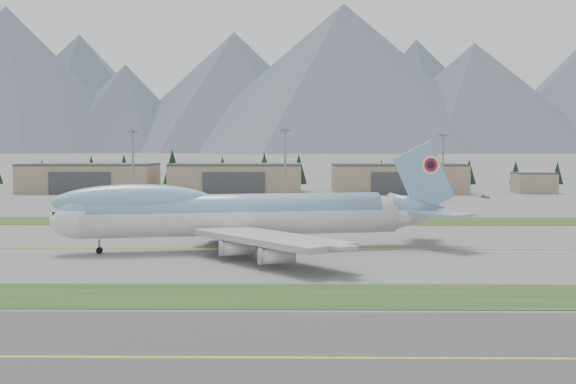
{
  "coord_description": "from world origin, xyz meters",
  "views": [
    {
      "loc": [
        7.65,
        -118.65,
        16.84
      ],
      "look_at": [
        5.81,
        23.55,
        8.0
      ],
      "focal_mm": 45.0,
      "sensor_mm": 36.0,
      "label": 1
    }
  ],
  "objects_px": {
    "hangar_left": "(90,178)",
    "hangar_center": "(237,178)",
    "hangar_right": "(398,178)",
    "service_vehicle_c": "(485,198)",
    "service_vehicle_b": "(344,200)",
    "service_vehicle_a": "(152,195)",
    "boeing_747_freighter": "(239,214)"
  },
  "relations": [
    {
      "from": "hangar_center",
      "to": "hangar_right",
      "type": "xyz_separation_m",
      "value": [
        60.0,
        0.0,
        0.0
      ]
    },
    {
      "from": "hangar_center",
      "to": "service_vehicle_b",
      "type": "bearing_deg",
      "value": -45.92
    },
    {
      "from": "hangar_left",
      "to": "hangar_right",
      "type": "relative_size",
      "value": 1.0
    },
    {
      "from": "hangar_left",
      "to": "hangar_right",
      "type": "distance_m",
      "value": 115.0
    },
    {
      "from": "boeing_747_freighter",
      "to": "hangar_left",
      "type": "distance_m",
      "value": 165.51
    },
    {
      "from": "hangar_right",
      "to": "service_vehicle_a",
      "type": "bearing_deg",
      "value": -171.5
    },
    {
      "from": "hangar_right",
      "to": "service_vehicle_a",
      "type": "height_order",
      "value": "hangar_right"
    },
    {
      "from": "hangar_center",
      "to": "boeing_747_freighter",
      "type": "bearing_deg",
      "value": -85.04
    },
    {
      "from": "hangar_right",
      "to": "service_vehicle_c",
      "type": "distance_m",
      "value": 38.73
    },
    {
      "from": "hangar_center",
      "to": "hangar_right",
      "type": "relative_size",
      "value": 1.0
    },
    {
      "from": "hangar_left",
      "to": "service_vehicle_a",
      "type": "relative_size",
      "value": 14.35
    },
    {
      "from": "boeing_747_freighter",
      "to": "hangar_left",
      "type": "xyz_separation_m",
      "value": [
        -68.09,
        150.86,
        -0.53
      ]
    },
    {
      "from": "hangar_left",
      "to": "service_vehicle_c",
      "type": "height_order",
      "value": "hangar_left"
    },
    {
      "from": "boeing_747_freighter",
      "to": "hangar_right",
      "type": "relative_size",
      "value": 1.43
    },
    {
      "from": "hangar_center",
      "to": "hangar_right",
      "type": "bearing_deg",
      "value": 0.0
    },
    {
      "from": "boeing_747_freighter",
      "to": "hangar_left",
      "type": "height_order",
      "value": "boeing_747_freighter"
    },
    {
      "from": "boeing_747_freighter",
      "to": "hangar_right",
      "type": "distance_m",
      "value": 157.98
    },
    {
      "from": "service_vehicle_a",
      "to": "hangar_right",
      "type": "bearing_deg",
      "value": -25.63
    },
    {
      "from": "service_vehicle_a",
      "to": "service_vehicle_b",
      "type": "height_order",
      "value": "service_vehicle_a"
    },
    {
      "from": "hangar_center",
      "to": "service_vehicle_b",
      "type": "xyz_separation_m",
      "value": [
        37.56,
        -38.79,
        -5.39
      ]
    },
    {
      "from": "service_vehicle_b",
      "to": "service_vehicle_c",
      "type": "distance_m",
      "value": 48.57
    },
    {
      "from": "hangar_right",
      "to": "service_vehicle_a",
      "type": "relative_size",
      "value": 14.35
    },
    {
      "from": "boeing_747_freighter",
      "to": "service_vehicle_a",
      "type": "distance_m",
      "value": 143.99
    },
    {
      "from": "service_vehicle_a",
      "to": "service_vehicle_b",
      "type": "relative_size",
      "value": 1.01
    },
    {
      "from": "hangar_right",
      "to": "service_vehicle_c",
      "type": "xyz_separation_m",
      "value": [
        25.13,
        -28.98,
        -5.39
      ]
    },
    {
      "from": "hangar_center",
      "to": "service_vehicle_a",
      "type": "xyz_separation_m",
      "value": [
        -29.03,
        -13.3,
        -5.39
      ]
    },
    {
      "from": "service_vehicle_b",
      "to": "service_vehicle_c",
      "type": "bearing_deg",
      "value": -59.29
    },
    {
      "from": "hangar_center",
      "to": "hangar_left",
      "type": "bearing_deg",
      "value": 180.0
    },
    {
      "from": "hangar_right",
      "to": "service_vehicle_c",
      "type": "bearing_deg",
      "value": -49.07
    },
    {
      "from": "hangar_left",
      "to": "hangar_center",
      "type": "distance_m",
      "value": 55.0
    },
    {
      "from": "hangar_right",
      "to": "service_vehicle_b",
      "type": "xyz_separation_m",
      "value": [
        -22.44,
        -38.79,
        -5.39
      ]
    },
    {
      "from": "hangar_left",
      "to": "hangar_right",
      "type": "bearing_deg",
      "value": 0.0
    }
  ]
}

